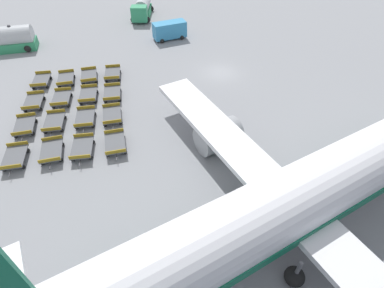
{
  "coord_description": "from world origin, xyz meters",
  "views": [
    {
      "loc": [
        28.01,
        -16.73,
        18.21
      ],
      "look_at": [
        12.17,
        -9.38,
        2.08
      ],
      "focal_mm": 28.0,
      "sensor_mm": 36.0,
      "label": 1
    }
  ],
  "objects": [
    {
      "name": "baggage_dolly_row_far_col_a",
      "position": [
        -4.39,
        -11.99,
        0.48
      ],
      "size": [
        3.66,
        2.46,
        0.92
      ],
      "color": "#515459",
      "rests_on": "ground_plane"
    },
    {
      "name": "baggage_dolly_row_mid_a_col_d",
      "position": [
        6.36,
        -19.89,
        0.48
      ],
      "size": [
        3.65,
        2.2,
        0.92
      ],
      "color": "#515459",
      "rests_on": "ground_plane"
    },
    {
      "name": "baggage_dolly_row_far_col_d",
      "position": [
        7.68,
        -14.73,
        0.48
      ],
      "size": [
        3.66,
        2.23,
        0.92
      ],
      "color": "#515459",
      "rests_on": "ground_plane"
    },
    {
      "name": "baggage_dolly_row_far_col_c",
      "position": [
        3.55,
        -13.99,
        0.48
      ],
      "size": [
        3.66,
        2.27,
        0.92
      ],
      "color": "#515459",
      "rests_on": "ground_plane"
    },
    {
      "name": "baggage_dolly_row_mid_a_col_c",
      "position": [
        2.29,
        -19.23,
        0.48
      ],
      "size": [
        3.66,
        2.42,
        0.92
      ],
      "color": "#515459",
      "rests_on": "ground_plane"
    },
    {
      "name": "baggage_dolly_row_mid_a_col_b",
      "position": [
        -1.57,
        -18.09,
        0.48
      ],
      "size": [
        3.66,
        2.43,
        0.92
      ],
      "color": "#515459",
      "rests_on": "ground_plane"
    },
    {
      "name": "baggage_dolly_row_mid_b_col_a",
      "position": [
        -5.0,
        -14.6,
        0.48
      ],
      "size": [
        3.66,
        2.22,
        0.92
      ],
      "color": "#515459",
      "rests_on": "ground_plane"
    },
    {
      "name": "fuel_tanker_primary",
      "position": [
        -17.45,
        -22.93,
        1.4
      ],
      "size": [
        4.39,
        8.59,
        3.31
      ],
      "color": "#2D8C5B",
      "rests_on": "ground_plane"
    },
    {
      "name": "baggage_dolly_row_near_col_c",
      "position": [
        1.73,
        -21.8,
        0.48
      ],
      "size": [
        3.65,
        2.22,
        0.92
      ],
      "color": "#515459",
      "rests_on": "ground_plane"
    },
    {
      "name": "baggage_dolly_row_near_col_b",
      "position": [
        -2.12,
        -20.78,
        0.48
      ],
      "size": [
        3.66,
        2.38,
        0.92
      ],
      "color": "#515459",
      "rests_on": "ground_plane"
    },
    {
      "name": "baggage_dolly_row_mid_b_col_d",
      "position": [
        7.05,
        -17.44,
        0.48
      ],
      "size": [
        3.66,
        2.47,
        0.92
      ],
      "color": "#515459",
      "rests_on": "ground_plane"
    },
    {
      "name": "baggage_dolly_row_near_col_d",
      "position": [
        5.84,
        -22.76,
        0.48
      ],
      "size": [
        3.66,
        2.33,
        0.92
      ],
      "color": "#515459",
      "rests_on": "ground_plane"
    },
    {
      "name": "stand_guidance_stripe",
      "position": [
        17.93,
        -13.6,
        0.0
      ],
      "size": [
        2.65,
        29.06,
        0.01
      ],
      "color": "white",
      "rests_on": "ground_plane"
    },
    {
      "name": "baggage_dolly_row_mid_a_col_a",
      "position": [
        -5.44,
        -17.13,
        0.48
      ],
      "size": [
        3.66,
        2.25,
        0.92
      ],
      "color": "#515459",
      "rests_on": "ground_plane"
    },
    {
      "name": "baggage_dolly_row_near_col_a",
      "position": [
        -6.27,
        -19.71,
        0.48
      ],
      "size": [
        3.66,
        2.43,
        0.92
      ],
      "color": "#515459",
      "rests_on": "ground_plane"
    },
    {
      "name": "service_van",
      "position": [
        -11.63,
        -1.84,
        1.28
      ],
      "size": [
        2.45,
        4.68,
        2.38
      ],
      "color": "teal",
      "rests_on": "ground_plane"
    },
    {
      "name": "baggage_dolly_row_mid_b_col_b",
      "position": [
        -1.05,
        -15.42,
        0.48
      ],
      "size": [
        3.66,
        2.44,
        0.92
      ],
      "color": "#515459",
      "rests_on": "ground_plane"
    },
    {
      "name": "fuel_tanker_secondary",
      "position": [
        -21.99,
        -2.57,
        1.21
      ],
      "size": [
        7.56,
        5.28,
        2.88
      ],
      "color": "#2D8C5B",
      "rests_on": "ground_plane"
    },
    {
      "name": "airplane",
      "position": [
        20.48,
        -5.41,
        3.17
      ],
      "size": [
        33.74,
        39.53,
        13.72
      ],
      "color": "white",
      "rests_on": "ground_plane"
    },
    {
      "name": "baggage_dolly_row_far_col_b",
      "position": [
        -0.27,
        -13.04,
        0.48
      ],
      "size": [
        3.66,
        2.41,
        0.92
      ],
      "color": "#515459",
      "rests_on": "ground_plane"
    },
    {
      "name": "ground_plane",
      "position": [
        0.0,
        0.0,
        0.0
      ],
      "size": [
        500.0,
        500.0,
        0.0
      ],
      "primitive_type": "plane",
      "color": "gray"
    },
    {
      "name": "baggage_dolly_row_mid_b_col_c",
      "position": [
        2.91,
        -16.46,
        0.48
      ],
      "size": [
        3.66,
        2.41,
        0.92
      ],
      "color": "#515459",
      "rests_on": "ground_plane"
    }
  ]
}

